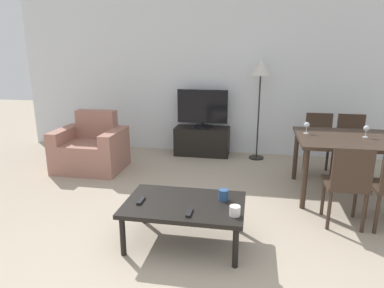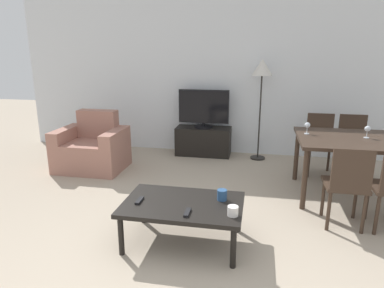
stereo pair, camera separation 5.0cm
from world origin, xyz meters
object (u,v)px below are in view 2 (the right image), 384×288
object	(u,v)px
coffee_table	(183,207)
remote_primary	(139,200)
remote_secondary	(187,212)
cup_colored_far	(233,211)
tv	(204,109)
wine_glass_center	(307,126)
dining_chair_far_left	(320,140)
floor_lamp	(262,73)
armchair	(92,149)
dining_table	(352,145)
dining_chair_far	(353,142)
tv_stand	(203,141)
dining_chair_near	(347,183)
wine_glass_left	(367,130)
cup_white_near	(222,195)

from	to	relation	value
coffee_table	remote_primary	bearing A→B (deg)	-172.32
remote_secondary	cup_colored_far	distance (m)	0.38
tv	wine_glass_center	size ratio (longest dim) A/B	5.75
dining_chair_far_left	cup_colored_far	bearing A→B (deg)	-113.80
coffee_table	floor_lamp	xyz separation A→B (m)	(0.66, 2.74, 1.03)
armchair	cup_colored_far	distance (m)	2.98
dining_table	floor_lamp	size ratio (longest dim) A/B	0.78
armchair	dining_chair_far	xyz separation A→B (m)	(3.75, 0.46, 0.18)
tv_stand	dining_chair_near	size ratio (longest dim) A/B	1.07
tv_stand	cup_colored_far	world-z (taller)	cup_colored_far
coffee_table	dining_table	bearing A→B (deg)	38.90
tv_stand	dining_chair_far	size ratio (longest dim) A/B	1.07
dining_chair_far	floor_lamp	world-z (taller)	floor_lamp
tv_stand	floor_lamp	size ratio (longest dim) A/B	0.57
cup_colored_far	wine_glass_center	distance (m)	1.89
floor_lamp	remote_secondary	world-z (taller)	floor_lamp
cup_colored_far	wine_glass_left	distance (m)	2.19
dining_chair_near	cup_colored_far	xyz separation A→B (m)	(-1.06, -0.75, -0.04)
dining_chair_far	dining_chair_far_left	distance (m)	0.44
cup_colored_far	wine_glass_left	bearing A→B (deg)	48.29
cup_white_near	armchair	bearing A→B (deg)	142.29
dining_chair_near	remote_secondary	size ratio (longest dim) A/B	5.72
armchair	wine_glass_center	world-z (taller)	wine_glass_center
floor_lamp	cup_white_near	distance (m)	2.79
floor_lamp	wine_glass_left	bearing A→B (deg)	-46.35
armchair	cup_colored_far	bearing A→B (deg)	-40.73
tv_stand	dining_chair_far	world-z (taller)	dining_chair_far
dining_chair_far_left	wine_glass_left	world-z (taller)	wine_glass_left
wine_glass_left	dining_chair_far_left	bearing A→B (deg)	115.14
wine_glass_left	dining_chair_far	bearing A→B (deg)	85.17
tv_stand	tv	world-z (taller)	tv
dining_chair_near	tv	bearing A→B (deg)	129.06
dining_chair_far	remote_primary	bearing A→B (deg)	-135.88
dining_table	tv_stand	bearing A→B (deg)	145.53
tv	cup_colored_far	distance (m)	3.06
coffee_table	dining_chair_far	xyz separation A→B (m)	(1.96, 2.23, 0.12)
wine_glass_center	armchair	bearing A→B (deg)	175.12
dining_chair_near	cup_colored_far	size ratio (longest dim) A/B	9.37
remote_secondary	cup_colored_far	bearing A→B (deg)	5.72
dining_chair_far	dining_chair_far_left	xyz separation A→B (m)	(-0.44, 0.00, 0.00)
armchair	floor_lamp	size ratio (longest dim) A/B	0.60
tv_stand	wine_glass_left	world-z (taller)	wine_glass_left
armchair	cup_white_near	xyz separation A→B (m)	(2.13, -1.65, 0.15)
dining_chair_far_left	floor_lamp	world-z (taller)	floor_lamp
remote_primary	cup_white_near	xyz separation A→B (m)	(0.74, 0.18, 0.04)
armchair	remote_secondary	xyz separation A→B (m)	(1.88, -1.98, 0.11)
dining_chair_far_left	cup_white_near	bearing A→B (deg)	-119.27
dining_chair_far_left	wine_glass_left	distance (m)	0.95
remote_primary	floor_lamp	bearing A→B (deg)	69.32
cup_white_near	wine_glass_left	xyz separation A→B (m)	(1.55, 1.31, 0.39)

